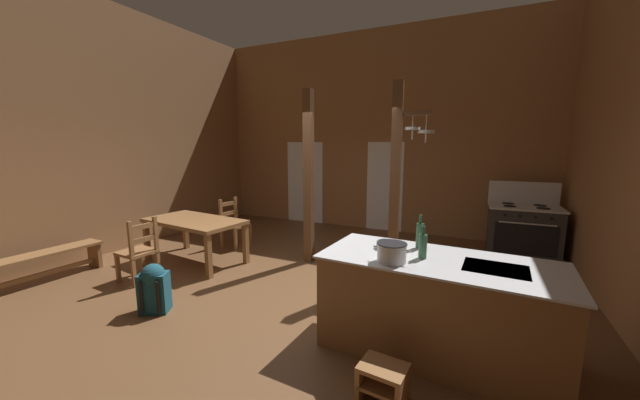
{
  "coord_description": "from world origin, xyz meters",
  "views": [
    {
      "loc": [
        2.33,
        -3.71,
        1.99
      ],
      "look_at": [
        0.26,
        0.67,
        1.19
      ],
      "focal_mm": 18.88,
      "sensor_mm": 36.0,
      "label": 1
    }
  ],
  "objects_px": {
    "dining_table": "(194,224)",
    "ladderback_chair_near_window": "(234,224)",
    "kitchen_island": "(436,306)",
    "bottle_tall_on_counter": "(420,235)",
    "stockpot_on_counter": "(392,253)",
    "ladderback_chair_by_post": "(139,251)",
    "bottle_short_on_counter": "(423,246)",
    "bench_along_left_wall": "(47,260)",
    "mixing_bowl_on_counter": "(387,245)",
    "stove_range": "(522,231)",
    "backpack": "(154,287)",
    "step_stool": "(383,380)"
  },
  "relations": [
    {
      "from": "stove_range",
      "to": "bench_along_left_wall",
      "type": "relative_size",
      "value": 0.91
    },
    {
      "from": "stove_range",
      "to": "mixing_bowl_on_counter",
      "type": "height_order",
      "value": "stove_range"
    },
    {
      "from": "kitchen_island",
      "to": "stockpot_on_counter",
      "type": "distance_m",
      "value": 0.72
    },
    {
      "from": "ladderback_chair_near_window",
      "to": "dining_table",
      "type": "bearing_deg",
      "value": -91.23
    },
    {
      "from": "kitchen_island",
      "to": "bottle_tall_on_counter",
      "type": "bearing_deg",
      "value": 128.13
    },
    {
      "from": "stockpot_on_counter",
      "to": "mixing_bowl_on_counter",
      "type": "xyz_separation_m",
      "value": [
        -0.14,
        0.39,
        -0.05
      ]
    },
    {
      "from": "bottle_tall_on_counter",
      "to": "bottle_short_on_counter",
      "type": "relative_size",
      "value": 1.13
    },
    {
      "from": "ladderback_chair_near_window",
      "to": "bench_along_left_wall",
      "type": "height_order",
      "value": "ladderback_chair_near_window"
    },
    {
      "from": "bottle_short_on_counter",
      "to": "backpack",
      "type": "bearing_deg",
      "value": -169.17
    },
    {
      "from": "kitchen_island",
      "to": "bench_along_left_wall",
      "type": "bearing_deg",
      "value": -173.37
    },
    {
      "from": "step_stool",
      "to": "bench_along_left_wall",
      "type": "distance_m",
      "value": 5.11
    },
    {
      "from": "dining_table",
      "to": "stockpot_on_counter",
      "type": "relative_size",
      "value": 5.27
    },
    {
      "from": "stove_range",
      "to": "dining_table",
      "type": "bearing_deg",
      "value": -152.45
    },
    {
      "from": "kitchen_island",
      "to": "backpack",
      "type": "xyz_separation_m",
      "value": [
        -3.13,
        -0.61,
        -0.15
      ]
    },
    {
      "from": "stove_range",
      "to": "bench_along_left_wall",
      "type": "distance_m",
      "value": 7.68
    },
    {
      "from": "dining_table",
      "to": "mixing_bowl_on_counter",
      "type": "height_order",
      "value": "mixing_bowl_on_counter"
    },
    {
      "from": "backpack",
      "to": "kitchen_island",
      "type": "bearing_deg",
      "value": 10.97
    },
    {
      "from": "ladderback_chair_near_window",
      "to": "ladderback_chair_by_post",
      "type": "distance_m",
      "value": 1.96
    },
    {
      "from": "kitchen_island",
      "to": "stove_range",
      "type": "relative_size",
      "value": 1.67
    },
    {
      "from": "backpack",
      "to": "bottle_tall_on_counter",
      "type": "xyz_separation_m",
      "value": [
        2.91,
        0.89,
        0.76
      ]
    },
    {
      "from": "ladderback_chair_by_post",
      "to": "bottle_short_on_counter",
      "type": "distance_m",
      "value": 4.03
    },
    {
      "from": "stove_range",
      "to": "dining_table",
      "type": "relative_size",
      "value": 0.74
    },
    {
      "from": "ladderback_chair_near_window",
      "to": "ladderback_chair_by_post",
      "type": "height_order",
      "value": "same"
    },
    {
      "from": "stockpot_on_counter",
      "to": "bottle_tall_on_counter",
      "type": "distance_m",
      "value": 0.57
    },
    {
      "from": "stove_range",
      "to": "bottle_tall_on_counter",
      "type": "bearing_deg",
      "value": -111.13
    },
    {
      "from": "ladderback_chair_near_window",
      "to": "bottle_short_on_counter",
      "type": "bearing_deg",
      "value": -26.68
    },
    {
      "from": "bottle_tall_on_counter",
      "to": "bottle_short_on_counter",
      "type": "distance_m",
      "value": 0.33
    },
    {
      "from": "backpack",
      "to": "bottle_short_on_counter",
      "type": "height_order",
      "value": "bottle_short_on_counter"
    },
    {
      "from": "kitchen_island",
      "to": "bottle_short_on_counter",
      "type": "relative_size",
      "value": 7.14
    },
    {
      "from": "step_stool",
      "to": "ladderback_chair_near_window",
      "type": "bearing_deg",
      "value": 143.56
    },
    {
      "from": "stove_range",
      "to": "mixing_bowl_on_counter",
      "type": "xyz_separation_m",
      "value": [
        -1.57,
        -3.44,
        0.49
      ]
    },
    {
      "from": "kitchen_island",
      "to": "ladderback_chair_by_post",
      "type": "relative_size",
      "value": 2.33
    },
    {
      "from": "ladderback_chair_by_post",
      "to": "backpack",
      "type": "height_order",
      "value": "ladderback_chair_by_post"
    },
    {
      "from": "bottle_tall_on_counter",
      "to": "mixing_bowl_on_counter",
      "type": "bearing_deg",
      "value": -153.15
    },
    {
      "from": "step_stool",
      "to": "dining_table",
      "type": "xyz_separation_m",
      "value": [
        -3.74,
        1.77,
        0.47
      ]
    },
    {
      "from": "step_stool",
      "to": "backpack",
      "type": "relative_size",
      "value": 0.65
    },
    {
      "from": "step_stool",
      "to": "backpack",
      "type": "height_order",
      "value": "backpack"
    },
    {
      "from": "bench_along_left_wall",
      "to": "bottle_tall_on_counter",
      "type": "height_order",
      "value": "bottle_tall_on_counter"
    },
    {
      "from": "step_stool",
      "to": "bottle_tall_on_counter",
      "type": "xyz_separation_m",
      "value": [
        0.06,
        1.13,
        0.9
      ]
    },
    {
      "from": "kitchen_island",
      "to": "backpack",
      "type": "relative_size",
      "value": 3.71
    },
    {
      "from": "ladderback_chair_by_post",
      "to": "mixing_bowl_on_counter",
      "type": "bearing_deg",
      "value": 2.84
    },
    {
      "from": "dining_table",
      "to": "bottle_tall_on_counter",
      "type": "xyz_separation_m",
      "value": [
        3.8,
        -0.64,
        0.42
      ]
    },
    {
      "from": "ladderback_chair_near_window",
      "to": "bench_along_left_wall",
      "type": "bearing_deg",
      "value": -118.61
    },
    {
      "from": "stockpot_on_counter",
      "to": "bottle_tall_on_counter",
      "type": "xyz_separation_m",
      "value": [
        0.16,
        0.55,
        0.05
      ]
    },
    {
      "from": "mixing_bowl_on_counter",
      "to": "bottle_short_on_counter",
      "type": "xyz_separation_m",
      "value": [
        0.38,
        -0.16,
        0.09
      ]
    },
    {
      "from": "kitchen_island",
      "to": "dining_table",
      "type": "relative_size",
      "value": 1.23
    },
    {
      "from": "stove_range",
      "to": "backpack",
      "type": "xyz_separation_m",
      "value": [
        -4.18,
        -4.18,
        -0.17
      ]
    },
    {
      "from": "dining_table",
      "to": "ladderback_chair_near_window",
      "type": "xyz_separation_m",
      "value": [
        0.02,
        0.98,
        -0.2
      ]
    },
    {
      "from": "step_stool",
      "to": "backpack",
      "type": "bearing_deg",
      "value": 175.26
    },
    {
      "from": "bench_along_left_wall",
      "to": "ladderback_chair_near_window",
      "type": "bearing_deg",
      "value": 61.39
    }
  ]
}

